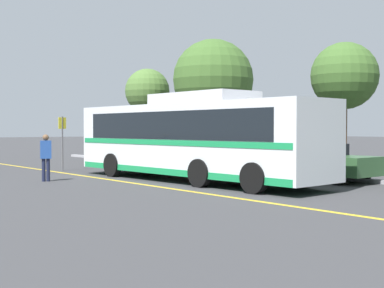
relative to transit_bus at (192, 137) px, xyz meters
name	(u,v)px	position (x,y,z in m)	size (l,w,h in m)	color
ground_plane	(176,179)	(-1.11, 0.03, -1.73)	(220.00, 220.00, 0.00)	#38383A
lane_strip_0	(145,185)	(-0.02, -2.20, -1.73)	(0.20, 32.06, 0.01)	gold
curb_strip	(277,173)	(-0.02, 4.90, -1.66)	(40.06, 0.36, 0.15)	#99999E
transit_bus	(192,137)	(0.00, 0.00, 0.00)	(12.47, 3.18, 3.42)	silver
parked_car_0	(122,151)	(-11.10, 3.58, -1.03)	(4.96, 2.15, 1.37)	#4C3823
parked_car_1	(204,156)	(-3.99, 3.99, -1.02)	(4.97, 2.08, 1.41)	maroon
parked_car_2	(318,162)	(2.97, 4.00, -0.98)	(4.69, 1.97, 1.47)	#335B33
pedestrian_0	(46,154)	(-3.56, -4.48, -0.67)	(0.36, 0.47, 1.84)	#191E38
bus_stop_sign	(62,137)	(-7.99, -1.68, -0.06)	(0.07, 0.40, 2.66)	#59595E
tree_0	(344,76)	(1.77, 7.40, 2.68)	(3.03, 3.03, 5.96)	#513823
tree_1	(213,80)	(-9.56, 9.47, 3.46)	(5.15, 5.15, 7.77)	#513823
tree_2	(147,91)	(-14.80, 7.97, 2.93)	(3.12, 3.12, 6.25)	#513823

